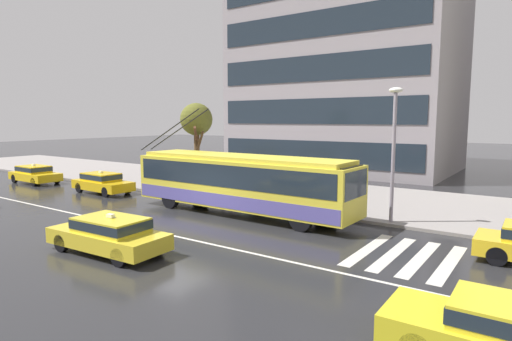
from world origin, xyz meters
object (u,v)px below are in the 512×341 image
(taxi_oncoming_near, at_px, (109,233))
(street_lamp, at_px, (394,142))
(taxi_queued_behind_bus, at_px, (102,182))
(bus_shelter, at_px, (259,166))
(pedestrian_approaching_curb, at_px, (286,182))
(street_tree_bare, at_px, (196,122))
(pedestrian_at_shelter, at_px, (256,173))
(trolleybus, at_px, (241,182))
(pedestrian_walking_past, at_px, (318,172))
(taxi_far_behind, at_px, (35,173))

(taxi_oncoming_near, height_order, street_lamp, street_lamp)
(taxi_queued_behind_bus, xyz_separation_m, bus_shelter, (9.69, 3.37, 1.30))
(pedestrian_approaching_curb, xyz_separation_m, street_tree_bare, (-6.37, -0.50, 3.40))
(bus_shelter, distance_m, street_tree_bare, 5.72)
(bus_shelter, distance_m, street_lamp, 8.08)
(pedestrian_at_shelter, distance_m, street_tree_bare, 6.36)
(trolleybus, height_order, pedestrian_approaching_curb, trolleybus)
(pedestrian_walking_past, xyz_separation_m, street_lamp, (4.73, -2.32, 1.86))
(taxi_far_behind, bearing_deg, pedestrian_at_shelter, 8.74)
(bus_shelter, xyz_separation_m, street_tree_bare, (-5.13, 0.48, 2.49))
(trolleybus, bearing_deg, taxi_far_behind, -178.32)
(trolleybus, relative_size, taxi_queued_behind_bus, 2.99)
(taxi_oncoming_near, xyz_separation_m, pedestrian_approaching_curb, (0.23, 11.61, 0.39))
(pedestrian_approaching_curb, bearing_deg, trolleybus, -92.10)
(pedestrian_approaching_curb, bearing_deg, street_tree_bare, -175.50)
(trolleybus, bearing_deg, street_tree_bare, 150.07)
(street_lamp, bearing_deg, taxi_oncoming_near, -125.47)
(street_lamp, bearing_deg, trolleybus, -163.18)
(pedestrian_at_shelter, bearing_deg, taxi_queued_behind_bus, -166.30)
(pedestrian_approaching_curb, xyz_separation_m, street_lamp, (6.59, -2.04, 2.57))
(taxi_far_behind, distance_m, taxi_queued_behind_bus, 7.69)
(taxi_far_behind, relative_size, bus_shelter, 1.09)
(pedestrian_at_shelter, bearing_deg, taxi_oncoming_near, -86.61)
(trolleybus, distance_m, bus_shelter, 3.30)
(taxi_queued_behind_bus, bearing_deg, street_tree_bare, 40.16)
(trolleybus, distance_m, street_lamp, 7.34)
(bus_shelter, bearing_deg, taxi_far_behind, -168.18)
(bus_shelter, distance_m, pedestrian_walking_past, 3.36)
(bus_shelter, bearing_deg, street_tree_bare, 174.60)
(pedestrian_walking_past, bearing_deg, pedestrian_at_shelter, -141.01)
(street_tree_bare, bearing_deg, bus_shelter, -5.40)
(pedestrian_approaching_curb, height_order, pedestrian_walking_past, pedestrian_walking_past)
(taxi_oncoming_near, bearing_deg, taxi_far_behind, 159.17)
(street_tree_bare, bearing_deg, pedestrian_approaching_curb, 4.50)
(taxi_oncoming_near, height_order, pedestrian_walking_past, pedestrian_walking_past)
(taxi_queued_behind_bus, distance_m, bus_shelter, 10.34)
(pedestrian_walking_past, height_order, street_tree_bare, street_tree_bare)
(taxi_queued_behind_bus, bearing_deg, pedestrian_at_shelter, 13.70)
(taxi_far_behind, relative_size, pedestrian_at_shelter, 2.20)
(trolleybus, bearing_deg, taxi_queued_behind_bus, -178.55)
(taxi_far_behind, height_order, pedestrian_walking_past, pedestrian_walking_past)
(bus_shelter, xyz_separation_m, pedestrian_approaching_curb, (1.24, 0.99, -0.91))
(bus_shelter, bearing_deg, taxi_queued_behind_bus, -160.84)
(taxi_far_behind, height_order, street_lamp, street_lamp)
(pedestrian_approaching_curb, distance_m, street_tree_bare, 7.23)
(bus_shelter, bearing_deg, pedestrian_at_shelter, -64.06)
(pedestrian_at_shelter, distance_m, pedestrian_approaching_curb, 2.15)
(trolleybus, height_order, taxi_queued_behind_bus, trolleybus)
(taxi_far_behind, height_order, pedestrian_at_shelter, pedestrian_at_shelter)
(taxi_oncoming_near, height_order, pedestrian_at_shelter, pedestrian_at_shelter)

